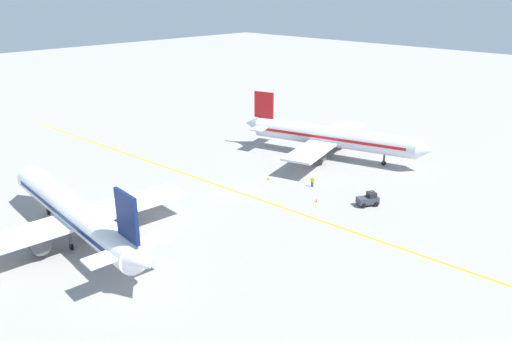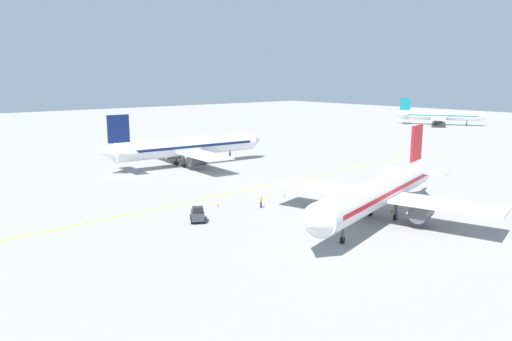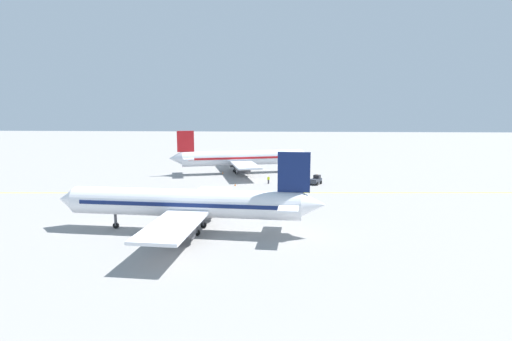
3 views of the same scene
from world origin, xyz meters
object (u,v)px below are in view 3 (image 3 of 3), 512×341
Objects in this scene: traffic_cone_near_nose at (223,173)px; traffic_cone_mid_apron at (235,185)px; ground_crew_worker at (268,180)px; traffic_cone_by_wingtip at (288,187)px; airplane_at_gate at (188,204)px; airplane_adjacent_stand at (242,158)px; baggage_tug_dark at (316,180)px.

traffic_cone_near_nose is 1.00× the size of traffic_cone_mid_apron.
traffic_cone_near_nose and traffic_cone_mid_apron have the same top height.
ground_crew_worker is 5.89m from traffic_cone_by_wingtip.
traffic_cone_near_nose is (46.36, 2.01, -3.43)m from airplane_at_gate.
airplane_at_gate is at bearing 176.90° from airplane_adjacent_stand.
airplane_adjacent_stand reaches higher than traffic_cone_by_wingtip.
traffic_cone_by_wingtip is at bearing -137.14° from traffic_cone_near_nose.
traffic_cone_mid_apron is (31.05, -2.71, -3.43)m from airplane_at_gate.
baggage_tug_dark reaches higher than traffic_cone_mid_apron.
airplane_at_gate is 10.61× the size of baggage_tug_dark.
traffic_cone_near_nose is (-1.21, 4.59, -3.43)m from airplane_adjacent_stand.
airplane_at_gate is 1.02× the size of airplane_adjacent_stand.
traffic_cone_near_nose is at bearing 2.48° from airplane_at_gate.
traffic_cone_by_wingtip is (-4.21, -4.08, -0.63)m from ground_crew_worker.
ground_crew_worker is (0.02, 10.04, 0.01)m from baggage_tug_dark.
airplane_at_gate reaches higher than baggage_tug_dark.
airplane_adjacent_stand is at bearing 0.46° from traffic_cone_mid_apron.
baggage_tug_dark is 6.09× the size of traffic_cone_by_wingtip.
traffic_cone_by_wingtip is (-18.05, -11.04, -3.43)m from airplane_adjacent_stand.
traffic_cone_near_nose is 16.02m from traffic_cone_mid_apron.
ground_crew_worker is (33.73, -9.54, -2.80)m from airplane_at_gate.
airplane_at_gate reaches higher than traffic_cone_by_wingtip.
traffic_cone_near_nose is (12.63, 11.55, -0.63)m from ground_crew_worker.
airplane_at_gate is 47.64m from airplane_adjacent_stand.
traffic_cone_by_wingtip is (-16.84, -15.63, 0.00)m from traffic_cone_near_nose.
baggage_tug_dark reaches higher than traffic_cone_near_nose.
airplane_at_gate is 32.69m from traffic_cone_by_wingtip.
traffic_cone_near_nose and traffic_cone_by_wingtip have the same top height.
airplane_at_gate is at bearing 149.85° from baggage_tug_dark.
ground_crew_worker is (-13.84, -6.96, -2.80)m from airplane_adjacent_stand.
traffic_cone_near_nose is 22.97m from traffic_cone_by_wingtip.
traffic_cone_near_nose is at bearing 42.44° from ground_crew_worker.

